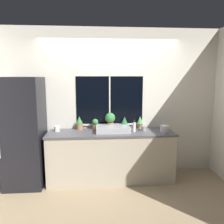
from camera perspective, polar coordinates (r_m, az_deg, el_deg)
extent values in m
plane|color=#937F60|center=(3.86, 0.09, -19.09)|extent=(14.00, 14.00, 0.00)
cube|color=silver|center=(4.08, -0.64, 2.44)|extent=(8.00, 0.06, 2.70)
cube|color=black|center=(4.04, -0.61, 3.08)|extent=(1.23, 0.01, 0.88)
cube|color=silver|center=(4.03, -0.60, 3.07)|extent=(0.02, 0.01, 0.88)
cube|color=silver|center=(4.10, -0.59, -3.24)|extent=(1.29, 0.04, 0.03)
cube|color=silver|center=(5.22, -24.32, 3.08)|extent=(0.06, 7.00, 2.70)
cube|color=silver|center=(5.43, 20.79, 3.49)|extent=(0.06, 7.00, 2.70)
cube|color=#B2A893|center=(3.95, -0.26, -11.67)|extent=(2.17, 0.58, 0.85)
cube|color=#4C4C51|center=(3.81, -0.26, -5.47)|extent=(2.19, 0.61, 0.03)
cube|color=black|center=(3.94, -21.90, -4.92)|extent=(0.62, 0.66, 1.82)
cube|color=#ADADB2|center=(3.83, 0.22, -4.44)|extent=(0.59, 0.40, 0.09)
cylinder|color=#B7B7BC|center=(4.06, -0.04, -4.10)|extent=(0.04, 0.04, 0.03)
cylinder|color=#B7B7BC|center=(4.03, -0.05, -2.16)|extent=(0.02, 0.02, 0.25)
cylinder|color=#9E6B4C|center=(4.01, -8.48, -3.77)|extent=(0.12, 0.12, 0.11)
cone|color=#387A3D|center=(3.99, -8.53, -2.06)|extent=(0.12, 0.12, 0.13)
cylinder|color=#9E6B4C|center=(4.00, -4.40, -3.93)|extent=(0.10, 0.10, 0.08)
sphere|color=#387A3D|center=(3.98, -4.42, -2.58)|extent=(0.11, 0.11, 0.11)
cylinder|color=#9E6B4C|center=(4.01, -0.56, -3.63)|extent=(0.13, 0.13, 0.12)
sphere|color=#387A3D|center=(3.98, -0.56, -1.51)|extent=(0.18, 0.18, 0.18)
cylinder|color=#9E6B4C|center=(4.04, 3.25, -3.75)|extent=(0.09, 0.09, 0.09)
cone|color=#2D6638|center=(4.02, 3.27, -2.18)|extent=(0.12, 0.12, 0.14)
cylinder|color=#9E6B4C|center=(4.09, 7.30, -3.66)|extent=(0.09, 0.09, 0.09)
cone|color=#569951|center=(4.06, 7.33, -2.10)|extent=(0.13, 0.13, 0.14)
cylinder|color=white|center=(3.84, 5.82, -3.90)|extent=(0.05, 0.05, 0.16)
cylinder|color=black|center=(3.82, 5.85, -2.40)|extent=(0.02, 0.02, 0.05)
cylinder|color=white|center=(3.94, -14.22, -4.29)|extent=(0.09, 0.09, 0.10)
cylinder|color=gray|center=(3.91, 8.28, -4.27)|extent=(0.09, 0.09, 0.09)
cylinder|color=#B2B2B7|center=(3.85, 13.60, -4.36)|extent=(0.15, 0.15, 0.13)
cone|color=#B2B2B7|center=(3.83, 13.64, -3.33)|extent=(0.13, 0.13, 0.01)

